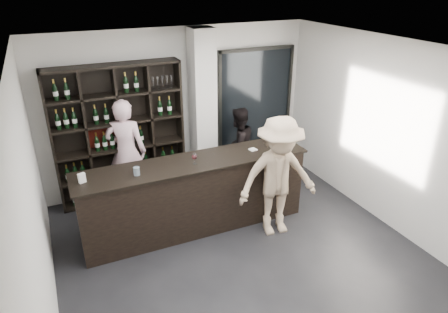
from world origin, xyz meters
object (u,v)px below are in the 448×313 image
taster_pink (126,152)px  customer (278,177)px  taster_black (238,146)px  wine_shelf (120,135)px  tasting_counter (195,195)px

taster_pink → customer: size_ratio=0.98×
taster_black → taster_pink: bearing=-24.0°
wine_shelf → taster_pink: size_ratio=1.29×
tasting_counter → customer: customer is taller
tasting_counter → taster_pink: bearing=120.4°
tasting_counter → taster_black: size_ratio=2.38×
wine_shelf → taster_pink: bearing=-73.1°
tasting_counter → customer: 1.31m
tasting_counter → taster_black: bearing=41.2°
wine_shelf → customer: 2.82m
taster_pink → taster_black: bearing=-160.4°
taster_pink → taster_black: taster_pink is taller
tasting_counter → taster_pink: size_ratio=1.90×
taster_pink → customer: (1.85, -1.91, 0.02)m
tasting_counter → customer: size_ratio=1.87×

